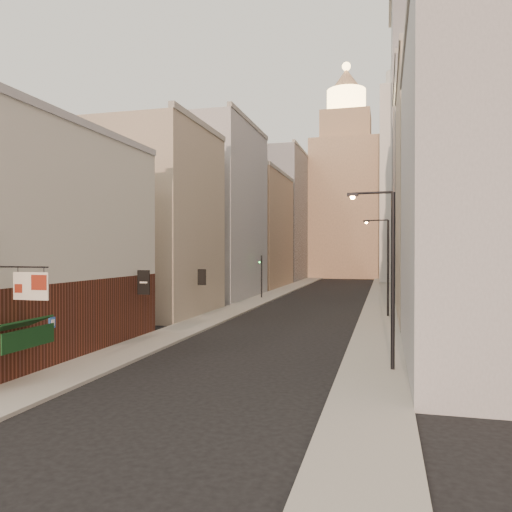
{
  "coord_description": "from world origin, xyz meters",
  "views": [
    {
      "loc": [
        7.04,
        -13.76,
        5.55
      ],
      "look_at": [
        -0.95,
        16.94,
        5.2
      ],
      "focal_mm": 35.0,
      "sensor_mm": 36.0,
      "label": 1
    }
  ],
  "objects_px": {
    "white_tower": "(403,177)",
    "streetlamp_mid": "(385,262)",
    "streetlamp_near": "(388,269)",
    "traffic_light_left": "(262,267)",
    "clock_tower": "(346,193)"
  },
  "relations": [
    {
      "from": "white_tower",
      "to": "streetlamp_near",
      "type": "xyz_separation_m",
      "value": [
        -2.85,
        -68.28,
        -13.89
      ]
    },
    {
      "from": "white_tower",
      "to": "traffic_light_left",
      "type": "distance_m",
      "value": 42.49
    },
    {
      "from": "streetlamp_mid",
      "to": "clock_tower",
      "type": "bearing_deg",
      "value": 108.0
    },
    {
      "from": "clock_tower",
      "to": "white_tower",
      "type": "distance_m",
      "value": 17.83
    },
    {
      "from": "white_tower",
      "to": "streetlamp_mid",
      "type": "relative_size",
      "value": 5.11
    },
    {
      "from": "clock_tower",
      "to": "streetlamp_mid",
      "type": "bearing_deg",
      "value": -82.76
    },
    {
      "from": "white_tower",
      "to": "streetlamp_near",
      "type": "bearing_deg",
      "value": -92.39
    },
    {
      "from": "clock_tower",
      "to": "streetlamp_near",
      "type": "distance_m",
      "value": 83.69
    },
    {
      "from": "white_tower",
      "to": "streetlamp_near",
      "type": "distance_m",
      "value": 69.74
    },
    {
      "from": "streetlamp_mid",
      "to": "traffic_light_left",
      "type": "relative_size",
      "value": 1.62
    },
    {
      "from": "streetlamp_near",
      "to": "streetlamp_mid",
      "type": "relative_size",
      "value": 1.02
    },
    {
      "from": "white_tower",
      "to": "streetlamp_near",
      "type": "relative_size",
      "value": 5.02
    },
    {
      "from": "clock_tower",
      "to": "streetlamp_near",
      "type": "height_order",
      "value": "clock_tower"
    },
    {
      "from": "clock_tower",
      "to": "streetlamp_near",
      "type": "xyz_separation_m",
      "value": [
        8.15,
        -82.28,
        -12.92
      ]
    },
    {
      "from": "clock_tower",
      "to": "traffic_light_left",
      "type": "xyz_separation_m",
      "value": [
        -5.8,
        -50.04,
        -14.01
      ]
    }
  ]
}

